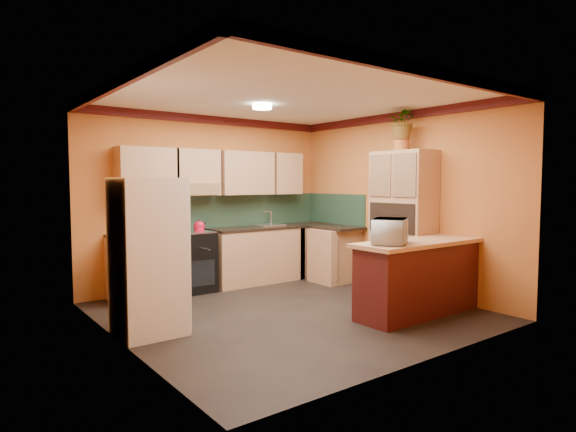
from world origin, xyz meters
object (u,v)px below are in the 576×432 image
object	(u,v)px
stove	(192,262)
microwave	(390,231)
fridge	(148,257)
pantry	(403,224)
breakfast_bar	(419,279)
base_cabinets_back	(228,259)

from	to	relation	value
stove	microwave	xyz separation A→B (m)	(1.16, -2.86, 0.62)
fridge	pantry	size ratio (longest dim) A/B	0.81
breakfast_bar	microwave	bearing A→B (deg)	180.00
pantry	stove	bearing A→B (deg)	138.27
fridge	microwave	bearing A→B (deg)	-27.53
base_cabinets_back	pantry	size ratio (longest dim) A/B	1.74
fridge	microwave	distance (m)	2.75
fridge	pantry	distance (m)	3.64
pantry	breakfast_bar	bearing A→B (deg)	-127.84
fridge	pantry	xyz separation A→B (m)	(3.60, -0.49, 0.20)
pantry	breakfast_bar	distance (m)	1.16
fridge	base_cabinets_back	bearing A→B (deg)	39.96
stove	microwave	bearing A→B (deg)	-67.87
base_cabinets_back	microwave	distance (m)	2.98
breakfast_bar	microwave	size ratio (longest dim) A/B	3.33
stove	fridge	size ratio (longest dim) A/B	0.54
stove	pantry	size ratio (longest dim) A/B	0.43
stove	fridge	world-z (taller)	fridge
base_cabinets_back	breakfast_bar	size ratio (longest dim) A/B	2.03
stove	fridge	bearing A→B (deg)	-128.67
stove	base_cabinets_back	bearing A→B (deg)	0.00
pantry	microwave	distance (m)	1.40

